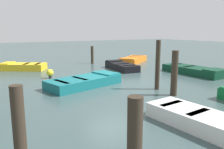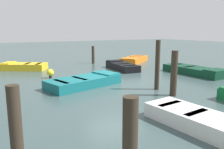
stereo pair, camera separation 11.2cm
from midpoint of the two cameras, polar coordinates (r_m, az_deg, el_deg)
ground_plane at (r=11.19m, az=-0.29°, el=-1.76°), size 80.00×80.00×0.00m
rowboat_teal at (r=10.33m, az=-7.02°, el=-1.68°), size 2.10×3.57×0.46m
rowboat_black at (r=14.60m, az=2.11°, el=2.08°), size 2.92×1.35×0.46m
rowboat_white at (r=6.28m, az=21.80°, el=-10.76°), size 3.24×1.32×0.46m
rowboat_yellow at (r=15.50m, az=-21.19°, el=1.86°), size 2.45×2.85×0.46m
rowboat_dark_green at (r=13.87m, az=19.13°, el=1.01°), size 3.60×1.37×0.46m
rowboat_orange at (r=17.89m, az=5.07°, el=3.67°), size 2.94×3.41×0.46m
mooring_piling_center at (r=4.73m, az=-22.59°, el=-11.22°), size 0.24×0.24×1.48m
mooring_piling_mid_right at (r=8.99m, az=14.74°, el=0.29°), size 0.25×0.25×1.71m
mooring_piling_mid_left at (r=9.74m, az=10.83°, el=2.30°), size 0.19×0.19×2.06m
mooring_piling_near_left at (r=17.22m, az=-5.07°, el=4.83°), size 0.20×0.20×1.29m
mooring_piling_far_right at (r=3.93m, az=4.77°, el=-15.41°), size 0.26×0.26×1.42m
marker_buoy at (r=12.35m, az=-15.26°, el=0.40°), size 0.36×0.36×0.48m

